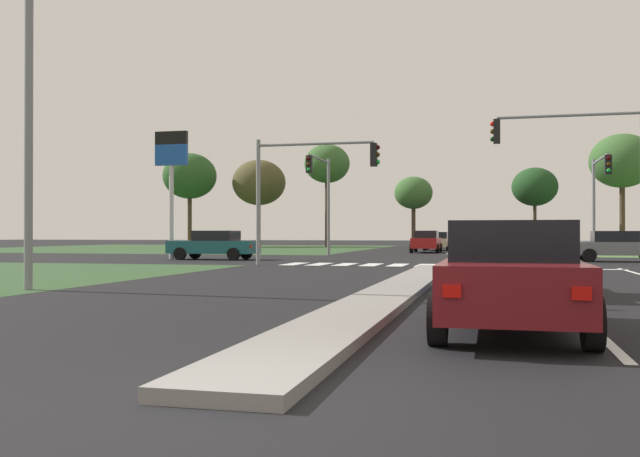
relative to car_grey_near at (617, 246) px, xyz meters
name	(u,v)px	position (x,y,z in m)	size (l,w,h in m)	color
ground_plane	(448,261)	(-7.91, -0.92, -0.75)	(200.00, 200.00, 0.00)	black
grass_verge_far_left	(183,248)	(-33.41, 23.58, -0.75)	(35.00, 35.00, 0.01)	#2D4C28
median_island_near	(397,289)	(-7.91, -19.92, -0.68)	(1.20, 22.00, 0.14)	gray
median_island_far	(467,249)	(-7.91, 24.08, -0.68)	(1.20, 36.00, 0.14)	gray
lane_dash_near	(615,349)	(-4.41, -27.21, -0.75)	(0.14, 2.00, 0.01)	silver
lane_dash_second	(564,301)	(-4.41, -21.21, -0.75)	(0.14, 2.00, 0.01)	silver
lane_dash_third	(543,281)	(-4.41, -15.21, -0.75)	(0.14, 2.00, 0.01)	silver
lane_dash_fourth	(532,270)	(-4.41, -9.21, -0.75)	(0.14, 2.00, 0.01)	silver
lane_dash_fifth	(524,263)	(-4.41, -3.21, -0.75)	(0.14, 2.00, 0.01)	silver
stop_bar_near	(538,269)	(-4.11, -7.92, -0.75)	(6.40, 0.50, 0.01)	silver
crosswalk_bar_near	(294,264)	(-14.31, -6.12, -0.75)	(0.70, 2.80, 0.01)	silver
crosswalk_bar_second	(319,264)	(-13.16, -6.12, -0.75)	(0.70, 2.80, 0.01)	silver
crosswalk_bar_third	(345,264)	(-12.01, -6.12, -0.75)	(0.70, 2.80, 0.01)	silver
crosswalk_bar_fourth	(371,265)	(-10.86, -6.12, -0.75)	(0.70, 2.80, 0.01)	silver
crosswalk_bar_fifth	(398,265)	(-9.71, -6.12, -0.75)	(0.70, 2.80, 0.01)	silver
crosswalk_bar_sixth	(425,265)	(-8.56, -6.12, -0.75)	(0.70, 2.80, 0.01)	silver
crosswalk_bar_seventh	(453,266)	(-7.41, -6.12, -0.75)	(0.70, 2.80, 0.01)	silver
car_grey_near	(617,246)	(0.00, 0.00, 0.00)	(4.42, 1.97, 1.47)	slate
car_navy_second	(507,257)	(-5.47, -19.54, 0.06)	(2.04, 4.31, 1.60)	#161E47
car_beige_third	(438,241)	(-10.09, 21.06, 0.00)	(2.03, 4.53, 1.47)	#BCAD8E
car_red_fourth	(426,241)	(-10.34, 13.93, 0.04)	(1.99, 4.54, 1.55)	#A31919
car_teal_sixth	(214,245)	(-19.75, -2.09, 0.01)	(4.55, 2.09, 1.50)	#19565B
car_maroon_seventh	(510,276)	(-5.56, -26.07, 0.02)	(1.97, 4.36, 1.52)	maroon
traffic_signal_far_left	(322,187)	(-15.51, 3.92, 3.32)	(0.32, 4.98, 5.91)	gray
traffic_signal_near_left	(303,177)	(-13.51, -7.52, 2.99)	(5.34, 0.32, 5.36)	gray
traffic_signal_near_right	(586,157)	(-2.30, -7.52, 3.51)	(5.66, 0.32, 6.14)	gray
traffic_signal_far_right	(599,187)	(-0.31, 3.64, 3.08)	(0.32, 5.48, 5.48)	gray
street_lamp_near	(26,75)	(-16.73, -21.23, 4.42)	(1.98, 1.32, 9.28)	gray
pedestrian_at_median	(454,237)	(-8.19, 9.55, 0.37)	(0.34, 0.34, 1.64)	maroon
fuel_price_totem	(171,165)	(-22.32, -1.79, 4.20)	(1.80, 0.24, 6.76)	silver
treeline_near	(190,176)	(-35.87, 30.46, 6.45)	(5.47, 5.47, 9.56)	#423323
treeline_second	(259,183)	(-29.22, 32.80, 5.84)	(5.50, 5.50, 8.95)	#423323
treeline_third	(327,164)	(-21.44, 30.47, 7.33)	(4.43, 4.43, 10.04)	#423323
treeline_fourth	(413,193)	(-12.83, 28.49, 4.28)	(3.49, 3.49, 6.57)	#423323
treeline_fifth	(535,187)	(-2.00, 31.58, 4.88)	(4.17, 4.17, 7.44)	#423323
treeline_sixth	(622,161)	(5.15, 29.46, 6.88)	(5.51, 5.51, 10.01)	#423323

